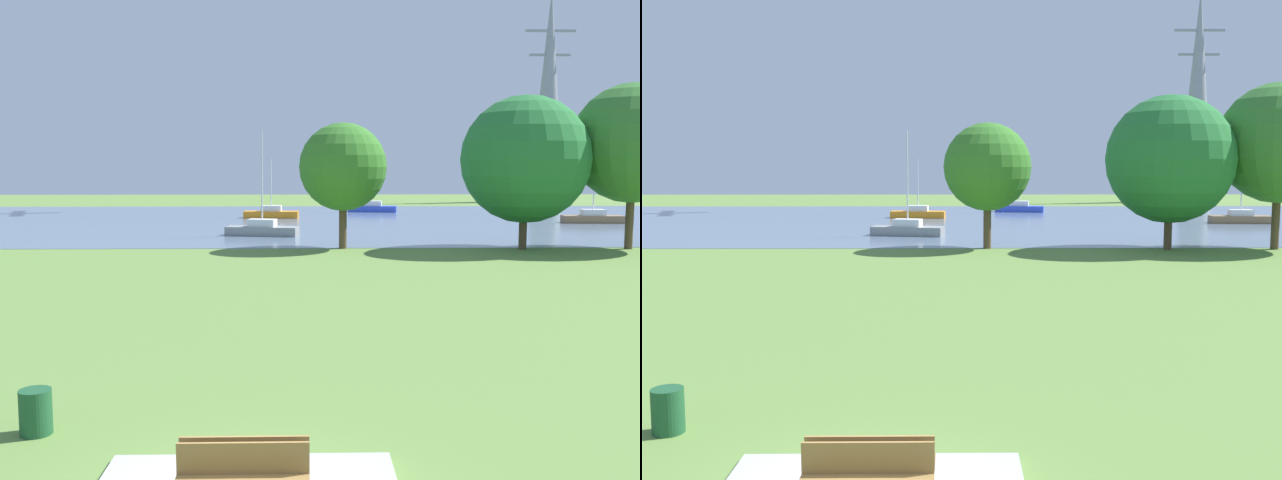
% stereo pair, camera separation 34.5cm
% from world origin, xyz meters
% --- Properties ---
extents(ground_plane, '(160.00, 160.00, 0.00)m').
position_xyz_m(ground_plane, '(0.00, 22.00, 0.00)').
color(ground_plane, olive).
extents(bench_facing_water, '(1.80, 0.48, 0.89)m').
position_xyz_m(bench_facing_water, '(0.00, 0.27, 0.47)').
color(bench_facing_water, tan).
rests_on(bench_facing_water, concrete_pad).
extents(litter_bin, '(0.56, 0.56, 0.80)m').
position_xyz_m(litter_bin, '(-3.89, 2.78, 0.40)').
color(litter_bin, '#1E512D').
rests_on(litter_bin, ground).
extents(water_surface, '(140.00, 40.00, 0.02)m').
position_xyz_m(water_surface, '(0.00, 50.00, 0.01)').
color(water_surface, slate).
rests_on(water_surface, ground).
extents(sailboat_gray, '(5.00, 2.42, 6.93)m').
position_xyz_m(sailboat_gray, '(-1.90, 37.18, 0.46)').
color(sailboat_gray, gray).
rests_on(sailboat_gray, water_surface).
extents(sailboat_blue, '(4.99, 2.33, 7.12)m').
position_xyz_m(sailboat_blue, '(7.77, 60.45, 0.46)').
color(sailboat_blue, blue).
rests_on(sailboat_blue, water_surface).
extents(sailboat_brown, '(4.88, 1.76, 7.60)m').
position_xyz_m(sailboat_brown, '(24.37, 46.73, 0.47)').
color(sailboat_brown, brown).
rests_on(sailboat_brown, water_surface).
extents(sailboat_orange, '(4.89, 1.83, 5.24)m').
position_xyz_m(sailboat_orange, '(-2.01, 52.72, 0.44)').
color(sailboat_orange, orange).
rests_on(sailboat_orange, water_surface).
extents(tree_west_near, '(4.94, 4.94, 7.07)m').
position_xyz_m(tree_west_near, '(3.07, 30.01, 4.59)').
color(tree_west_near, brown).
rests_on(tree_west_near, ground).
extents(tree_east_far, '(7.09, 7.09, 8.57)m').
position_xyz_m(tree_east_far, '(13.15, 29.44, 5.02)').
color(tree_east_far, brown).
rests_on(tree_east_far, ground).
extents(tree_west_far, '(6.68, 6.68, 9.26)m').
position_xyz_m(tree_west_far, '(19.18, 29.44, 5.91)').
color(tree_west_far, brown).
rests_on(tree_west_far, ground).
extents(electricity_pylon, '(6.40, 4.40, 27.05)m').
position_xyz_m(electricity_pylon, '(32.35, 80.89, 13.54)').
color(electricity_pylon, gray).
rests_on(electricity_pylon, ground).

